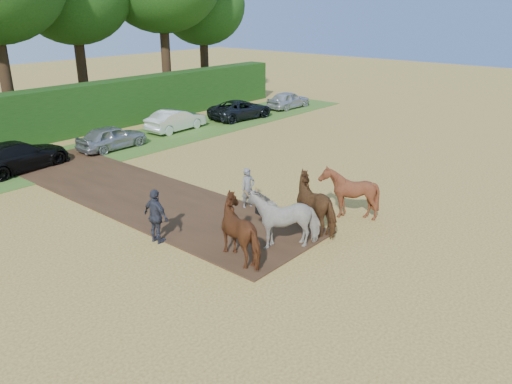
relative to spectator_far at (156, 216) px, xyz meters
The scene contains 6 objects.
ground 3.03m from the spectator_far, 72.44° to the right, with size 120.00×120.00×0.00m, color gold.
earth_strip 4.96m from the spectator_far, 60.91° to the left, with size 4.50×17.00×0.05m, color #472D1C.
grass_verge 11.33m from the spectator_far, 85.59° to the left, with size 50.00×5.00×0.03m, color #38601E.
spectator_far is the anchor object (origin of this frame).
plough_team 4.91m from the spectator_far, 42.95° to the right, with size 6.81×4.80×1.98m.
parked_cars 11.66m from the spectator_far, 75.75° to the left, with size 40.65×3.07×1.46m.
Camera 1 is at (-10.34, -9.79, 7.61)m, focal length 35.00 mm.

